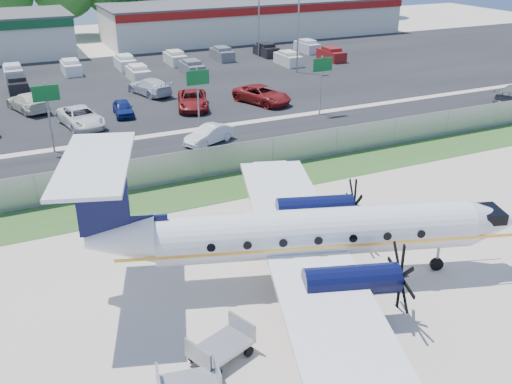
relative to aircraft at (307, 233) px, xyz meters
name	(u,v)px	position (x,y,z in m)	size (l,w,h in m)	color
ground	(314,291)	(-0.10, -1.00, -2.39)	(170.00, 170.00, 0.00)	beige
grass_verge	(215,189)	(-0.10, 11.00, -2.38)	(170.00, 4.00, 0.02)	#2D561E
access_road	(179,153)	(-0.10, 18.00, -2.37)	(170.00, 8.00, 0.02)	black
parking_lot	(115,87)	(-0.10, 39.00, -2.37)	(170.00, 32.00, 0.02)	black
perimeter_fence	(203,163)	(-0.10, 13.00, -1.38)	(120.00, 0.06, 1.99)	gray
building_east	(255,19)	(25.90, 60.98, 0.25)	(44.40, 12.40, 5.24)	silver
sign_left	(47,103)	(-8.10, 21.91, 1.23)	(1.80, 0.26, 5.00)	gray
sign_mid	(198,86)	(2.90, 21.91, 1.23)	(1.80, 0.26, 5.00)	gray
sign_right	(322,73)	(13.90, 21.91, 1.23)	(1.80, 0.26, 5.00)	gray
light_pole_ne	(298,24)	(19.90, 37.00, 2.85)	(0.90, 0.35, 9.09)	gray
light_pole_se	(259,14)	(19.90, 47.00, 2.85)	(0.90, 0.35, 9.09)	gray
tree_line	(66,37)	(-0.10, 73.00, -2.39)	(112.00, 6.00, 14.00)	#1E5F1C
aircraft	(307,233)	(0.00, 0.00, 0.00)	(20.17, 19.67, 6.18)	silver
pushback_tug	(359,383)	(-1.95, -7.04, -1.76)	(2.70, 2.21, 1.31)	silver
baggage_cart_near	(189,383)	(-7.04, -4.50, -1.88)	(2.26, 1.59, 1.09)	gray
baggage_cart_far	(221,346)	(-5.39, -3.30, -1.83)	(2.63, 2.11, 1.20)	gray
cone_nose	(357,232)	(4.40, 2.31, -2.13)	(0.38, 0.38, 0.55)	#F85C07
cone_starboard_wing	(269,195)	(2.30, 8.37, -2.11)	(0.41, 0.41, 0.59)	#F85C07
road_car_mid	(210,143)	(2.61, 19.01, -2.39)	(1.41, 4.06, 1.34)	silver
parked_car_b	(82,126)	(-5.31, 27.15, -2.39)	(2.58, 5.61, 1.56)	silver
parked_car_c	(124,115)	(-1.54, 28.79, -2.39)	(1.54, 3.82, 1.30)	navy
parked_car_d	(193,108)	(4.57, 28.31, -2.39)	(2.57, 5.56, 1.55)	maroon
parked_car_e	(262,103)	(10.89, 27.22, -2.39)	(2.66, 5.77, 1.60)	maroon
parked_car_f	(29,111)	(-8.79, 33.74, -2.39)	(2.22, 5.47, 1.59)	beige
parked_car_g	(150,95)	(2.37, 34.60, -2.39)	(2.23, 5.49, 1.59)	silver
far_parking_rows	(105,77)	(-0.10, 44.00, -2.39)	(56.00, 10.00, 1.60)	gray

